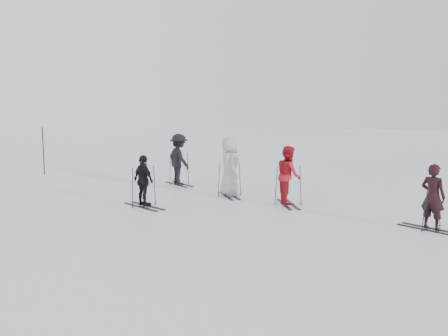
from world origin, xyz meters
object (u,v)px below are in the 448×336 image
(skier_near_dark, at_px, (433,198))
(skier_grey, at_px, (230,167))
(skier_uphill_left, at_px, (144,182))
(skier_red, at_px, (289,176))
(skier_uphill_far, at_px, (179,160))
(piste_marker, at_px, (43,151))

(skier_near_dark, height_order, skier_grey, skier_grey)
(skier_uphill_left, bearing_deg, skier_red, -130.10)
(skier_red, distance_m, skier_grey, 2.25)
(skier_near_dark, xyz_separation_m, skier_uphill_left, (-5.45, 5.42, -0.02))
(skier_uphill_left, height_order, skier_uphill_far, skier_uphill_far)
(skier_near_dark, relative_size, skier_uphill_left, 1.02)
(skier_near_dark, distance_m, skier_uphill_left, 7.69)
(piste_marker, bearing_deg, skier_uphill_left, -75.44)
(piste_marker, bearing_deg, skier_uphill_far, -49.71)
(skier_uphill_left, relative_size, skier_uphill_far, 0.77)
(skier_near_dark, height_order, skier_uphill_far, skier_uphill_far)
(skier_red, xyz_separation_m, skier_uphill_far, (-1.72, 5.06, 0.10))
(skier_grey, xyz_separation_m, skier_uphill_left, (-3.02, -0.49, -0.23))
(skier_grey, bearing_deg, skier_red, -143.28)
(skier_red, relative_size, skier_uphill_left, 1.17)
(skier_near_dark, bearing_deg, skier_uphill_left, 30.79)
(skier_uphill_left, xyz_separation_m, skier_uphill_far, (2.30, 3.54, 0.22))
(skier_near_dark, relative_size, skier_red, 0.88)
(skier_uphill_far, bearing_deg, piste_marker, 31.13)
(skier_near_dark, distance_m, skier_red, 4.16)
(skier_grey, height_order, skier_uphill_left, skier_grey)
(skier_red, bearing_deg, skier_near_dark, -140.54)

